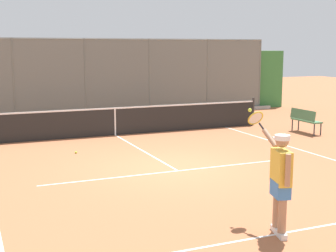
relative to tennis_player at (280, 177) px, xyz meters
The scene contains 7 objects.
ground_plane 4.82m from the tennis_player, 92.06° to the right, with size 60.00×60.00×0.00m, color #A8603D.
court_line_markings 4.11m from the tennis_player, 92.44° to the right, with size 8.73×9.67×0.01m.
fence_backdrop 14.54m from the tennis_player, 90.67° to the right, with size 20.30×1.37×3.37m.
tennis_net 9.66m from the tennis_player, 91.01° to the right, with size 11.21×0.09×1.07m.
tennis_player is the anchor object (origin of this frame).
tennis_ball_near_baseline 7.53m from the tennis_player, 76.75° to the right, with size 0.07×0.07×0.07m, color #C1D138.
courtside_bench 9.88m from the tennis_player, 130.90° to the right, with size 0.40×1.30×0.84m.
Camera 1 is at (4.71, 10.88, 2.99)m, focal length 51.70 mm.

